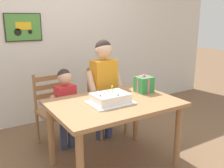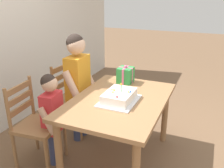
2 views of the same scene
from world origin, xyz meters
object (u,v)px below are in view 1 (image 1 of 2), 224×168
(dining_table, at_px, (114,111))
(gift_box_red_large, at_px, (144,84))
(chair_left, at_px, (55,110))
(child_younger, at_px, (66,102))
(child_older, at_px, (104,80))
(birthday_cake, at_px, (110,99))
(chair_right, at_px, (106,100))

(dining_table, xyz_separation_m, gift_box_red_large, (0.48, 0.11, 0.20))
(chair_left, xyz_separation_m, child_younger, (0.08, -0.18, 0.15))
(child_older, bearing_deg, dining_table, -110.99)
(dining_table, relative_size, birthday_cake, 2.98)
(dining_table, bearing_deg, gift_box_red_large, 13.34)
(dining_table, height_order, child_older, child_older)
(dining_table, relative_size, child_older, 0.99)
(chair_left, bearing_deg, chair_right, 0.01)
(chair_right, relative_size, child_older, 0.69)
(dining_table, bearing_deg, child_younger, 114.85)
(birthday_cake, bearing_deg, dining_table, 19.20)
(birthday_cake, bearing_deg, chair_right, 62.78)
(birthday_cake, xyz_separation_m, gift_box_red_large, (0.54, 0.13, 0.04))
(dining_table, height_order, chair_left, chair_left)
(birthday_cake, xyz_separation_m, chair_right, (0.42, 0.82, -0.33))
(birthday_cake, distance_m, gift_box_red_large, 0.56)
(child_younger, bearing_deg, birthday_cake, -70.25)
(chair_right, bearing_deg, child_older, -125.33)
(dining_table, bearing_deg, child_older, 69.01)
(dining_table, relative_size, gift_box_red_large, 6.00)
(dining_table, relative_size, child_younger, 1.29)
(chair_left, relative_size, chair_right, 1.00)
(dining_table, bearing_deg, chair_left, 114.61)
(gift_box_red_large, bearing_deg, child_older, 115.17)
(child_older, bearing_deg, birthday_cake, -114.77)
(child_younger, bearing_deg, dining_table, -65.15)
(gift_box_red_large, distance_m, child_older, 0.57)
(birthday_cake, height_order, child_older, child_older)
(birthday_cake, xyz_separation_m, child_older, (0.30, 0.65, 0.02))
(child_younger, bearing_deg, child_older, -0.08)
(chair_left, height_order, chair_right, same)
(dining_table, bearing_deg, birthday_cake, -160.80)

